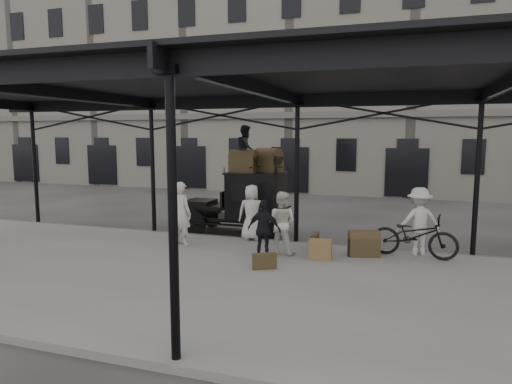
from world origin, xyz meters
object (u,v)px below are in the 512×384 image
Objects in this scene: taxi at (248,200)px; porter_official at (264,230)px; porter_left at (181,214)px; steamer_trunk_roof_near at (243,163)px; steamer_trunk_platform at (364,245)px; bicycle at (414,236)px.

taxi is 3.71m from porter_official.
steamer_trunk_roof_near is at bearing -99.23° from porter_left.
steamer_trunk_roof_near is at bearing -108.07° from taxi.
taxi is at bearing 70.97° from steamer_trunk_roof_near.
porter_left is 2.35× the size of steamer_trunk_platform.
porter_left is 2.98m from steamer_trunk_roof_near.
taxi is at bearing -59.04° from porter_official.
steamer_trunk_roof_near reaches higher than porter_left.
porter_official reaches higher than bicycle.
porter_left is 2.89m from porter_official.
steamer_trunk_platform is at bearing -149.96° from porter_official.
steamer_trunk_roof_near is 5.05m from steamer_trunk_platform.
steamer_trunk_roof_near is at bearing 80.62° from bicycle.
bicycle is at bearing -17.63° from steamer_trunk_roof_near.
bicycle is at bearing -154.20° from porter_official.
taxi reaches higher than porter_left.
taxi is at bearing 78.02° from bicycle.
taxi is at bearing 137.09° from steamer_trunk_platform.
bicycle is at bearing -3.25° from steamer_trunk_platform.
steamer_trunk_platform is (2.50, 1.17, -0.50)m from porter_official.
porter_official is 0.71× the size of bicycle.
porter_official is 4.07m from bicycle.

